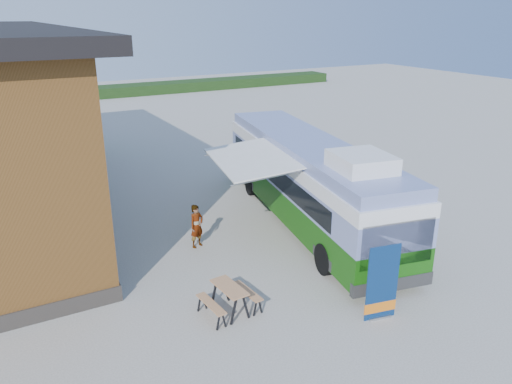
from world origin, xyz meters
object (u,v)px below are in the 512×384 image
person_a (197,226)px  slurry_tanker (61,135)px  bus (309,178)px  person_b (92,165)px  banner (382,289)px  picnic_table (229,293)px

person_a → slurry_tanker: slurry_tanker is taller
bus → person_b: bus is taller
banner → picnic_table: 4.19m
bus → person_a: (-4.79, 0.04, -1.05)m
bus → person_b: bearing=136.4°
picnic_table → person_b: 13.52m
banner → slurry_tanker: bearing=113.2°
slurry_tanker → banner: bearing=-79.4°
picnic_table → slurry_tanker: size_ratio=0.29×
person_b → person_a: bearing=58.5°
picnic_table → person_a: (0.84, 4.37, 0.18)m
bus → person_a: bus is taller
bus → person_b: size_ratio=7.02×
picnic_table → slurry_tanker: (-1.37, 19.87, 0.52)m
bus → picnic_table: 7.21m
picnic_table → person_b: person_b is taller
person_a → person_b: person_b is taller
slurry_tanker → person_a: bearing=-83.7°
person_b → slurry_tanker: size_ratio=0.34×
banner → slurry_tanker: 22.67m
picnic_table → person_a: person_a is taller
picnic_table → person_b: bearing=88.8°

